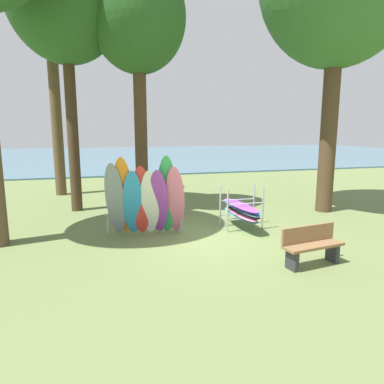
# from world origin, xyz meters

# --- Properties ---
(ground_plane) EXTENTS (80.00, 80.00, 0.00)m
(ground_plane) POSITION_xyz_m (0.00, 0.00, 0.00)
(ground_plane) COLOR olive
(lake_water) EXTENTS (80.00, 36.00, 0.10)m
(lake_water) POSITION_xyz_m (0.00, 31.26, 0.05)
(lake_water) COLOR #477084
(lake_water) RESTS_ON ground
(tree_mid_behind) EXTENTS (3.39, 3.39, 9.98)m
(tree_mid_behind) POSITION_xyz_m (-4.45, 7.90, 7.88)
(tree_mid_behind) COLOR brown
(tree_mid_behind) RESTS_ON ground
(tree_far_right_back) EXTENTS (3.22, 3.22, 8.46)m
(tree_far_right_back) POSITION_xyz_m (-1.31, 3.89, 6.50)
(tree_far_right_back) COLOR #4C3823
(tree_far_right_back) RESTS_ON ground
(leaning_board_pile) EXTENTS (2.33, 1.24, 2.26)m
(leaning_board_pile) POSITION_xyz_m (-1.66, 0.62, 1.01)
(leaning_board_pile) COLOR gray
(leaning_board_pile) RESTS_ON ground
(board_storage_rack) EXTENTS (1.15, 2.13, 1.25)m
(board_storage_rack) POSITION_xyz_m (1.18, 0.69, 0.55)
(board_storage_rack) COLOR #9EA0A5
(board_storage_rack) RESTS_ON ground
(park_bench) EXTENTS (1.44, 0.61, 0.85)m
(park_bench) POSITION_xyz_m (1.47, -2.38, 0.45)
(park_bench) COLOR #2D2D33
(park_bench) RESTS_ON ground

